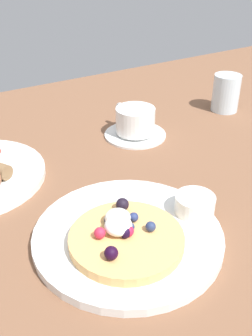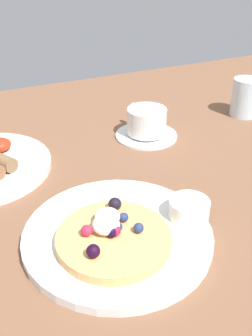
# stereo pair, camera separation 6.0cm
# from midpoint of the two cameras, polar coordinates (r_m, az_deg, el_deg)

# --- Properties ---
(ground_plane) EXTENTS (2.04, 1.14, 0.03)m
(ground_plane) POSITION_cam_midpoint_polar(r_m,az_deg,el_deg) (0.62, -1.48, -5.48)
(ground_plane) COLOR brown
(pancake_plate) EXTENTS (0.25, 0.25, 0.01)m
(pancake_plate) POSITION_cam_midpoint_polar(r_m,az_deg,el_deg) (0.53, -3.03, -9.85)
(pancake_plate) COLOR white
(pancake_plate) RESTS_ON ground_plane
(pancake_with_berries) EXTENTS (0.15, 0.15, 0.03)m
(pancake_with_berries) POSITION_cam_midpoint_polar(r_m,az_deg,el_deg) (0.50, -3.64, -9.94)
(pancake_with_berries) COLOR #E3A861
(pancake_with_berries) RESTS_ON pancake_plate
(syrup_ramekin) EXTENTS (0.06, 0.06, 0.03)m
(syrup_ramekin) POSITION_cam_midpoint_polar(r_m,az_deg,el_deg) (0.55, 6.90, -5.31)
(syrup_ramekin) COLOR white
(syrup_ramekin) RESTS_ON pancake_plate
(coffee_saucer) EXTENTS (0.12, 0.12, 0.01)m
(coffee_saucer) POSITION_cam_midpoint_polar(r_m,az_deg,el_deg) (0.79, -0.85, 4.96)
(coffee_saucer) COLOR white
(coffee_saucer) RESTS_ON ground_plane
(coffee_cup) EXTENTS (0.08, 0.11, 0.05)m
(coffee_cup) POSITION_cam_midpoint_polar(r_m,az_deg,el_deg) (0.78, -0.94, 7.01)
(coffee_cup) COLOR white
(coffee_cup) RESTS_ON coffee_saucer
(water_glass) EXTENTS (0.06, 0.06, 0.08)m
(water_glass) POSITION_cam_midpoint_polar(r_m,az_deg,el_deg) (0.92, 12.49, 10.56)
(water_glass) COLOR silver
(water_glass) RESTS_ON ground_plane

